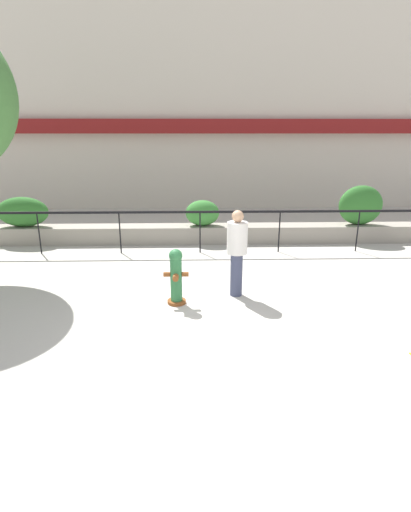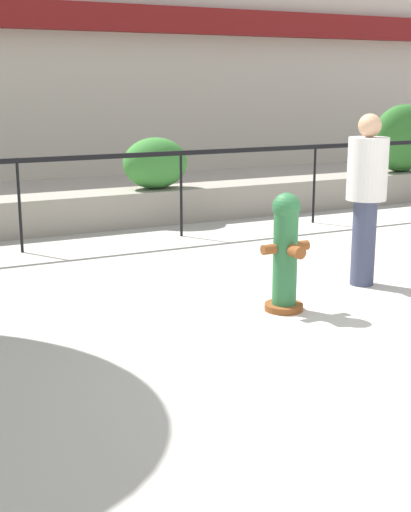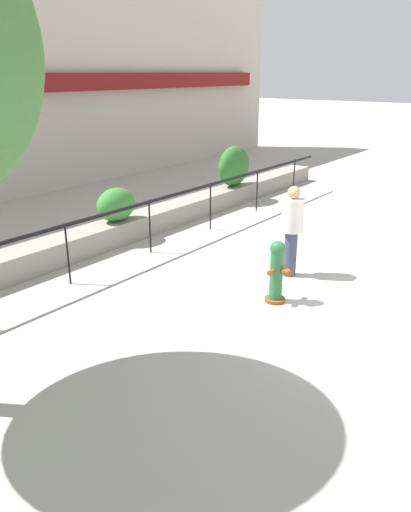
# 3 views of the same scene
# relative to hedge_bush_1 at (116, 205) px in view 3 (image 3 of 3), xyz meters

# --- Properties ---
(ground_plane) EXTENTS (120.00, 120.00, 0.00)m
(ground_plane) POSITION_rel_hedge_bush_1_xyz_m (-0.09, -6.00, -0.87)
(ground_plane) COLOR #B2ADA3
(planter_wall_low) EXTENTS (18.00, 0.70, 0.50)m
(planter_wall_low) POSITION_rel_hedge_bush_1_xyz_m (-0.09, 0.00, -0.62)
(planter_wall_low) COLOR gray
(planter_wall_low) RESTS_ON ground
(fence_railing_segment) EXTENTS (15.00, 0.05, 1.15)m
(fence_railing_segment) POSITION_rel_hedge_bush_1_xyz_m (-0.09, -1.10, 0.14)
(fence_railing_segment) COLOR black
(fence_railing_segment) RESTS_ON ground
(hedge_bush_1) EXTENTS (0.99, 0.66, 0.75)m
(hedge_bush_1) POSITION_rel_hedge_bush_1_xyz_m (0.00, 0.00, 0.00)
(hedge_bush_1) COLOR #387F33
(hedge_bush_1) RESTS_ON planter_wall_low
(hedge_bush_2) EXTENTS (1.29, 0.63, 1.16)m
(hedge_bush_2) POSITION_rel_hedge_bush_1_xyz_m (4.67, 0.00, 0.21)
(hedge_bush_2) COLOR #2D6B28
(hedge_bush_2) RESTS_ON planter_wall_low
(fire_hydrant) EXTENTS (0.47, 0.43, 1.08)m
(fire_hydrant) POSITION_rel_hedge_bush_1_xyz_m (-0.59, -4.46, -0.32)
(fire_hydrant) COLOR brown
(fire_hydrant) RESTS_ON ground
(pedestrian) EXTENTS (0.55, 0.55, 1.73)m
(pedestrian) POSITION_rel_hedge_bush_1_xyz_m (0.59, -4.09, 0.11)
(pedestrian) COLOR #383D56
(pedestrian) RESTS_ON ground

